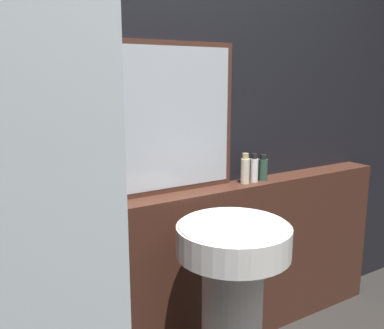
% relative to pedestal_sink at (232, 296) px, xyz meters
% --- Properties ---
extents(wall_back, '(8.00, 0.06, 2.50)m').
position_rel_pedestal_sink_xyz_m(wall_back, '(0.05, 0.52, 0.71)').
color(wall_back, black).
rests_on(wall_back, ground_plane).
extents(vanity_counter, '(2.61, 0.16, 0.90)m').
position_rel_pedestal_sink_xyz_m(vanity_counter, '(0.05, 0.41, -0.09)').
color(vanity_counter, '#422319').
rests_on(vanity_counter, ground_plane).
extents(pedestal_sink, '(0.48, 0.48, 0.87)m').
position_rel_pedestal_sink_xyz_m(pedestal_sink, '(0.00, 0.00, 0.00)').
color(pedestal_sink, white).
rests_on(pedestal_sink, ground_plane).
extents(mirror, '(0.70, 0.03, 0.73)m').
position_rel_pedestal_sink_xyz_m(mirror, '(-0.02, 0.47, 0.72)').
color(mirror, '#47281E').
rests_on(mirror, vanity_counter).
extents(towel_stack, '(0.21, 0.13, 0.10)m').
position_rel_pedestal_sink_xyz_m(towel_stack, '(-0.55, 0.41, 0.41)').
color(towel_stack, silver).
rests_on(towel_stack, vanity_counter).
extents(shampoo_bottle, '(0.05, 0.05, 0.16)m').
position_rel_pedestal_sink_xyz_m(shampoo_bottle, '(0.39, 0.41, 0.43)').
color(shampoo_bottle, beige).
rests_on(shampoo_bottle, vanity_counter).
extents(conditioner_bottle, '(0.04, 0.04, 0.16)m').
position_rel_pedestal_sink_xyz_m(conditioner_bottle, '(0.45, 0.41, 0.43)').
color(conditioner_bottle, white).
rests_on(conditioner_bottle, vanity_counter).
extents(lotion_bottle, '(0.05, 0.05, 0.14)m').
position_rel_pedestal_sink_xyz_m(lotion_bottle, '(0.52, 0.41, 0.42)').
color(lotion_bottle, '#2D4C3D').
rests_on(lotion_bottle, vanity_counter).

